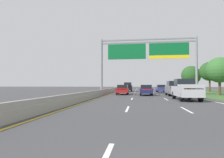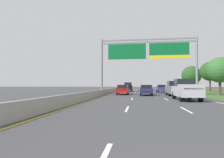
{
  "view_description": "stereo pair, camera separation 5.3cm",
  "coord_description": "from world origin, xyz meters",
  "px_view_note": "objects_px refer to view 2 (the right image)",
  "views": [
    {
      "loc": [
        -1.14,
        -2.16,
        1.59
      ],
      "look_at": [
        -4.05,
        19.06,
        2.22
      ],
      "focal_mm": 30.79,
      "sensor_mm": 36.0,
      "label": 1
    },
    {
      "loc": [
        -1.08,
        -2.15,
        1.59
      ],
      "look_at": [
        -4.05,
        19.06,
        2.22
      ],
      "focal_mm": 30.79,
      "sensor_mm": 36.0,
      "label": 2
    }
  ],
  "objects_px": {
    "car_black_left_lane_suv": "(128,87)",
    "roadside_tree_distant": "(191,75)",
    "car_blue_right_lane_sedan": "(161,88)",
    "car_navy_centre_lane_sedan": "(146,90)",
    "pickup_truck_silver": "(186,90)",
    "car_red_left_lane_sedan": "(123,89)",
    "roadside_tree_far": "(210,71)",
    "overhead_sign_gantry": "(148,54)",
    "car_grey_right_lane_suv": "(174,88)",
    "roadside_tree_mid": "(220,70)"
  },
  "relations": [
    {
      "from": "pickup_truck_silver",
      "to": "roadside_tree_mid",
      "type": "xyz_separation_m",
      "value": [
        7.14,
        9.77,
        2.69
      ]
    },
    {
      "from": "car_navy_centre_lane_sedan",
      "to": "roadside_tree_far",
      "type": "distance_m",
      "value": 21.49
    },
    {
      "from": "car_black_left_lane_suv",
      "to": "roadside_tree_distant",
      "type": "distance_m",
      "value": 19.41
    },
    {
      "from": "pickup_truck_silver",
      "to": "roadside_tree_far",
      "type": "height_order",
      "value": "roadside_tree_far"
    },
    {
      "from": "roadside_tree_far",
      "to": "car_grey_right_lane_suv",
      "type": "bearing_deg",
      "value": -123.3
    },
    {
      "from": "car_black_left_lane_suv",
      "to": "overhead_sign_gantry",
      "type": "bearing_deg",
      "value": -166.1
    },
    {
      "from": "overhead_sign_gantry",
      "to": "car_blue_right_lane_sedan",
      "type": "relative_size",
      "value": 3.4
    },
    {
      "from": "car_blue_right_lane_sedan",
      "to": "roadside_tree_distant",
      "type": "xyz_separation_m",
      "value": [
        9.55,
        12.85,
        3.31
      ]
    },
    {
      "from": "car_black_left_lane_suv",
      "to": "car_blue_right_lane_sedan",
      "type": "xyz_separation_m",
      "value": [
        7.2,
        -3.51,
        -0.28
      ]
    },
    {
      "from": "car_black_left_lane_suv",
      "to": "roadside_tree_far",
      "type": "relative_size",
      "value": 0.71
    },
    {
      "from": "pickup_truck_silver",
      "to": "car_blue_right_lane_sedan",
      "type": "height_order",
      "value": "pickup_truck_silver"
    },
    {
      "from": "roadside_tree_far",
      "to": "car_blue_right_lane_sedan",
      "type": "bearing_deg",
      "value": -165.72
    },
    {
      "from": "car_navy_centre_lane_sedan",
      "to": "roadside_tree_distant",
      "type": "relative_size",
      "value": 0.65
    },
    {
      "from": "roadside_tree_far",
      "to": "car_black_left_lane_suv",
      "type": "bearing_deg",
      "value": 177.61
    },
    {
      "from": "car_grey_right_lane_suv",
      "to": "roadside_tree_far",
      "type": "relative_size",
      "value": 0.71
    },
    {
      "from": "pickup_truck_silver",
      "to": "roadside_tree_mid",
      "type": "bearing_deg",
      "value": -36.89
    },
    {
      "from": "car_grey_right_lane_suv",
      "to": "roadside_tree_mid",
      "type": "xyz_separation_m",
      "value": [
        6.95,
        1.73,
        2.67
      ]
    },
    {
      "from": "car_blue_right_lane_sedan",
      "to": "roadside_tree_distant",
      "type": "bearing_deg",
      "value": -37.43
    },
    {
      "from": "car_grey_right_lane_suv",
      "to": "overhead_sign_gantry",
      "type": "bearing_deg",
      "value": 65.38
    },
    {
      "from": "car_red_left_lane_sedan",
      "to": "roadside_tree_far",
      "type": "distance_m",
      "value": 23.03
    },
    {
      "from": "overhead_sign_gantry",
      "to": "roadside_tree_far",
      "type": "distance_m",
      "value": 20.19
    },
    {
      "from": "overhead_sign_gantry",
      "to": "roadside_tree_distant",
      "type": "height_order",
      "value": "overhead_sign_gantry"
    },
    {
      "from": "car_navy_centre_lane_sedan",
      "to": "roadside_tree_distant",
      "type": "height_order",
      "value": "roadside_tree_distant"
    },
    {
      "from": "car_grey_right_lane_suv",
      "to": "car_blue_right_lane_sedan",
      "type": "height_order",
      "value": "car_grey_right_lane_suv"
    },
    {
      "from": "car_red_left_lane_sedan",
      "to": "car_black_left_lane_suv",
      "type": "xyz_separation_m",
      "value": [
        0.08,
        14.51,
        0.28
      ]
    },
    {
      "from": "car_navy_centre_lane_sedan",
      "to": "car_blue_right_lane_sedan",
      "type": "bearing_deg",
      "value": -16.01
    },
    {
      "from": "overhead_sign_gantry",
      "to": "car_black_left_lane_suv",
      "type": "relative_size",
      "value": 3.19
    },
    {
      "from": "car_blue_right_lane_sedan",
      "to": "car_black_left_lane_suv",
      "type": "bearing_deg",
      "value": 63.18
    },
    {
      "from": "pickup_truck_silver",
      "to": "roadside_tree_far",
      "type": "bearing_deg",
      "value": -24.74
    },
    {
      "from": "car_red_left_lane_sedan",
      "to": "car_navy_centre_lane_sedan",
      "type": "bearing_deg",
      "value": -115.54
    },
    {
      "from": "car_blue_right_lane_sedan",
      "to": "roadside_tree_distant",
      "type": "height_order",
      "value": "roadside_tree_distant"
    },
    {
      "from": "car_grey_right_lane_suv",
      "to": "roadside_tree_distant",
      "type": "height_order",
      "value": "roadside_tree_distant"
    },
    {
      "from": "car_red_left_lane_sedan",
      "to": "car_navy_centre_lane_sedan",
      "type": "relative_size",
      "value": 1.0
    },
    {
      "from": "car_red_left_lane_sedan",
      "to": "roadside_tree_far",
      "type": "bearing_deg",
      "value": -53.21
    },
    {
      "from": "roadside_tree_distant",
      "to": "car_red_left_lane_sedan",
      "type": "bearing_deg",
      "value": -125.2
    },
    {
      "from": "overhead_sign_gantry",
      "to": "car_grey_right_lane_suv",
      "type": "relative_size",
      "value": 3.18
    },
    {
      "from": "pickup_truck_silver",
      "to": "car_navy_centre_lane_sedan",
      "type": "relative_size",
      "value": 1.23
    },
    {
      "from": "car_grey_right_lane_suv",
      "to": "car_red_left_lane_sedan",
      "type": "relative_size",
      "value": 1.07
    },
    {
      "from": "car_black_left_lane_suv",
      "to": "car_navy_centre_lane_sedan",
      "type": "xyz_separation_m",
      "value": [
        3.57,
        -16.22,
        -0.28
      ]
    },
    {
      "from": "roadside_tree_mid",
      "to": "roadside_tree_far",
      "type": "height_order",
      "value": "roadside_tree_far"
    },
    {
      "from": "car_navy_centre_lane_sedan",
      "to": "car_black_left_lane_suv",
      "type": "bearing_deg",
      "value": 12.33
    },
    {
      "from": "car_blue_right_lane_sedan",
      "to": "car_navy_centre_lane_sedan",
      "type": "bearing_deg",
      "value": 163.25
    },
    {
      "from": "roadside_tree_distant",
      "to": "roadside_tree_mid",
      "type": "bearing_deg",
      "value": -95.41
    },
    {
      "from": "car_navy_centre_lane_sedan",
      "to": "roadside_tree_far",
      "type": "height_order",
      "value": "roadside_tree_far"
    },
    {
      "from": "pickup_truck_silver",
      "to": "roadside_tree_distant",
      "type": "distance_m",
      "value": 35.59
    },
    {
      "from": "roadside_tree_far",
      "to": "roadside_tree_distant",
      "type": "distance_m",
      "value": 10.18
    },
    {
      "from": "car_navy_centre_lane_sedan",
      "to": "roadside_tree_mid",
      "type": "bearing_deg",
      "value": -83.98
    },
    {
      "from": "pickup_truck_silver",
      "to": "car_blue_right_lane_sedan",
      "type": "relative_size",
      "value": 1.23
    },
    {
      "from": "car_blue_right_lane_sedan",
      "to": "roadside_tree_far",
      "type": "height_order",
      "value": "roadside_tree_far"
    },
    {
      "from": "overhead_sign_gantry",
      "to": "car_black_left_lane_suv",
      "type": "xyz_separation_m",
      "value": [
        -3.88,
        15.04,
        -5.31
      ]
    }
  ]
}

